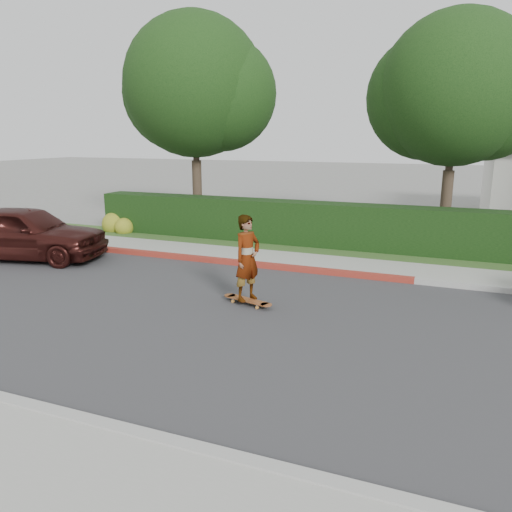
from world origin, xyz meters
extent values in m
plane|color=slate|center=(0.00, 0.00, 0.00)|extent=(120.00, 120.00, 0.00)
cube|color=#2D2D30|center=(0.00, 0.00, 0.01)|extent=(60.00, 8.00, 0.01)
cube|color=#9E9E99|center=(0.00, -4.10, 0.07)|extent=(60.00, 0.20, 0.15)
cube|color=#9E9E99|center=(0.00, 4.10, 0.07)|extent=(60.00, 0.20, 0.15)
cube|color=maroon|center=(-5.00, 4.10, 0.08)|extent=(12.00, 0.21, 0.15)
cube|color=gray|center=(0.00, 5.00, 0.06)|extent=(60.00, 1.60, 0.12)
cube|color=#2D4C1E|center=(0.00, 6.60, 0.05)|extent=(60.00, 1.60, 0.10)
cube|color=black|center=(-3.00, 7.20, 0.75)|extent=(15.00, 1.00, 1.50)
sphere|color=#2D4C19|center=(-10.20, 6.80, 0.35)|extent=(0.90, 0.90, 0.90)
sphere|color=#2D4C19|center=(-9.60, 6.60, 0.30)|extent=(0.70, 0.70, 0.70)
cylinder|color=#33261C|center=(-7.50, 8.50, 1.35)|extent=(0.36, 0.36, 2.70)
cylinder|color=#33261C|center=(-7.50, 8.50, 3.38)|extent=(0.24, 0.24, 2.25)
sphere|color=black|center=(-7.50, 8.50, 5.40)|extent=(5.20, 5.20, 5.20)
sphere|color=black|center=(-8.30, 8.90, 5.20)|extent=(4.42, 4.42, 4.42)
sphere|color=black|center=(-6.60, 8.80, 5.10)|extent=(4.16, 4.16, 4.16)
cylinder|color=#33261C|center=(1.50, 9.00, 1.26)|extent=(0.36, 0.36, 2.52)
cylinder|color=#33261C|center=(1.50, 9.00, 3.15)|extent=(0.24, 0.24, 2.10)
sphere|color=black|center=(1.50, 9.00, 5.04)|extent=(4.80, 4.80, 4.80)
sphere|color=black|center=(0.70, 9.40, 4.84)|extent=(4.08, 4.08, 4.08)
sphere|color=black|center=(2.40, 9.30, 4.74)|extent=(3.84, 3.84, 3.84)
cylinder|color=#CB8337|center=(-2.63, 1.03, 0.05)|extent=(0.08, 0.06, 0.07)
cylinder|color=#CB8337|center=(-2.57, 1.21, 0.05)|extent=(0.08, 0.06, 0.07)
cylinder|color=#CB8337|center=(-1.97, 0.84, 0.05)|extent=(0.08, 0.06, 0.07)
cylinder|color=#CB8337|center=(-1.92, 1.02, 0.05)|extent=(0.08, 0.06, 0.07)
cube|color=silver|center=(-2.60, 1.12, 0.09)|extent=(0.11, 0.21, 0.03)
cube|color=silver|center=(-1.94, 0.93, 0.09)|extent=(0.11, 0.21, 0.03)
cube|color=brown|center=(-2.27, 1.03, 0.12)|extent=(1.05, 0.53, 0.02)
cylinder|color=brown|center=(-2.76, 1.17, 0.12)|extent=(0.31, 0.31, 0.02)
cylinder|color=brown|center=(-1.78, 0.88, 0.12)|extent=(0.31, 0.31, 0.02)
imported|color=white|center=(-2.27, 1.03, 1.07)|extent=(0.67, 0.80, 1.87)
imported|color=#391512|center=(-10.05, 2.42, 0.82)|extent=(5.09, 2.92, 1.63)
camera|label=1|loc=(1.76, -8.56, 3.64)|focal=35.00mm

